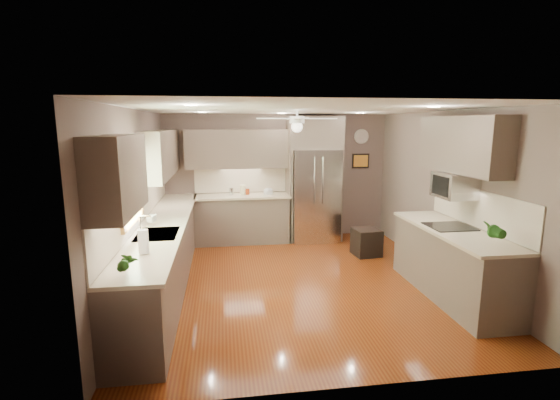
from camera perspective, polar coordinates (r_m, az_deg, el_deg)
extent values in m
plane|color=#551E0B|center=(6.16, 2.75, -11.31)|extent=(5.00, 5.00, 0.00)
plane|color=white|center=(5.72, 2.98, 12.62)|extent=(5.00, 5.00, 0.00)
plane|color=brown|center=(8.25, -0.43, 3.31)|extent=(4.50, 0.00, 4.50)
plane|color=brown|center=(3.46, 10.79, -7.24)|extent=(4.50, 0.00, 4.50)
plane|color=brown|center=(5.82, -19.44, -0.37)|extent=(0.00, 5.00, 5.00)
plane|color=brown|center=(6.61, 22.39, 0.68)|extent=(0.00, 5.00, 5.00)
cylinder|color=silver|center=(7.94, -6.86, 1.20)|extent=(0.10, 0.10, 0.14)
cylinder|color=beige|center=(7.98, -5.27, 1.42)|extent=(0.15, 0.15, 0.20)
cylinder|color=maroon|center=(7.95, -4.57, 1.18)|extent=(0.09, 0.09, 0.11)
imported|color=white|center=(5.81, -17.57, -2.43)|extent=(0.11, 0.11, 0.19)
imported|color=#1E4F16|center=(3.86, -20.77, -8.22)|extent=(0.18, 0.13, 0.31)
imported|color=#1E4F16|center=(5.19, 27.74, -3.80)|extent=(0.20, 0.17, 0.35)
imported|color=beige|center=(7.95, -1.64, 0.95)|extent=(0.25, 0.25, 0.05)
cube|color=brown|center=(6.11, -15.92, -7.42)|extent=(0.60, 4.70, 0.90)
cube|color=beige|center=(5.98, -16.01, -3.13)|extent=(0.65, 4.70, 0.04)
cube|color=beige|center=(5.97, -19.04, -0.57)|extent=(0.02, 4.70, 0.50)
cube|color=brown|center=(8.03, -5.27, -2.74)|extent=(1.85, 0.60, 0.90)
cube|color=beige|center=(7.92, -5.33, 0.55)|extent=(1.85, 0.65, 0.04)
cube|color=beige|center=(8.18, -5.47, 2.85)|extent=(1.85, 0.02, 0.50)
cube|color=brown|center=(4.16, -21.91, 3.31)|extent=(0.33, 1.20, 0.75)
cube|color=brown|center=(7.00, -16.35, 6.31)|extent=(0.33, 2.40, 0.75)
cube|color=brown|center=(7.97, -5.49, 7.16)|extent=(2.15, 0.33, 0.75)
cube|color=brown|center=(5.98, 24.20, 7.12)|extent=(0.33, 1.70, 0.75)
cube|color=#BFF2B2|center=(5.29, -20.51, 1.80)|extent=(0.01, 1.00, 0.80)
cube|color=olive|center=(5.24, -20.55, 6.46)|extent=(0.05, 1.12, 0.06)
cube|color=olive|center=(5.36, -19.95, -2.74)|extent=(0.05, 1.12, 0.06)
cube|color=olive|center=(4.77, -21.55, 0.84)|extent=(0.05, 0.06, 0.80)
cube|color=olive|center=(5.80, -19.17, 2.61)|extent=(0.05, 0.06, 0.80)
cube|color=silver|center=(5.36, -16.88, -4.71)|extent=(0.50, 0.70, 0.03)
cube|color=#262626|center=(5.37, -16.86, -5.08)|extent=(0.44, 0.62, 0.05)
cylinder|color=silver|center=(5.36, -19.07, -3.45)|extent=(0.02, 0.02, 0.24)
cylinder|color=silver|center=(5.32, -18.51, -2.19)|extent=(0.16, 0.02, 0.02)
cube|color=silver|center=(8.07, 4.85, 0.67)|extent=(0.92, 0.72, 1.82)
cube|color=black|center=(7.80, 5.37, -1.60)|extent=(0.88, 0.02, 0.02)
cube|color=black|center=(7.69, 5.46, 2.73)|extent=(0.01, 0.02, 1.00)
cylinder|color=silver|center=(7.64, 4.93, 2.68)|extent=(0.02, 0.02, 0.90)
cylinder|color=silver|center=(7.67, 6.10, 2.70)|extent=(0.02, 0.02, 0.90)
cube|color=brown|center=(8.01, 4.89, 9.41)|extent=(1.04, 0.60, 0.63)
cube|color=brown|center=(8.04, 1.27, 0.66)|extent=(0.06, 0.60, 1.82)
cube|color=brown|center=(8.26, 8.14, 0.82)|extent=(0.06, 0.60, 1.82)
cube|color=brown|center=(5.97, 23.01, -8.30)|extent=(0.65, 2.20, 0.90)
cube|color=beige|center=(5.83, 23.21, -3.93)|extent=(0.70, 2.20, 0.04)
cube|color=beige|center=(5.95, 26.13, -1.12)|extent=(0.02, 2.20, 0.50)
cube|color=black|center=(5.91, 22.73, -3.47)|extent=(0.56, 0.52, 0.01)
cube|color=silver|center=(6.00, 23.36, 1.90)|extent=(0.42, 0.55, 0.34)
cube|color=black|center=(5.89, 21.61, 1.88)|extent=(0.02, 0.40, 0.26)
cylinder|color=white|center=(6.01, 2.42, 12.14)|extent=(0.03, 0.03, 0.08)
cylinder|color=white|center=(6.01, 2.41, 11.19)|extent=(0.22, 0.22, 0.10)
sphere|color=white|center=(6.01, 2.40, 10.24)|extent=(0.16, 0.16, 0.16)
cube|color=white|center=(6.08, 5.72, 11.33)|extent=(0.48, 0.11, 0.01)
cube|color=white|center=(6.35, 1.83, 11.34)|extent=(0.11, 0.48, 0.01)
cube|color=white|center=(5.96, -0.97, 11.40)|extent=(0.48, 0.11, 0.01)
cube|color=white|center=(5.67, 3.07, 11.42)|extent=(0.11, 0.48, 0.01)
cylinder|color=white|center=(6.92, -10.90, 12.05)|extent=(0.14, 0.14, 0.01)
cylinder|color=white|center=(7.31, 11.24, 11.95)|extent=(0.14, 0.14, 0.01)
cylinder|color=white|center=(4.42, -12.41, 12.91)|extent=(0.14, 0.14, 0.01)
cylinder|color=white|center=(5.02, 20.85, 12.17)|extent=(0.14, 0.14, 0.01)
cylinder|color=white|center=(7.49, 0.29, 12.11)|extent=(0.14, 0.14, 0.01)
cylinder|color=white|center=(8.58, 11.38, 8.75)|extent=(0.30, 0.03, 0.30)
cylinder|color=silver|center=(8.57, 11.41, 8.75)|extent=(0.29, 0.00, 0.29)
cube|color=black|center=(8.61, 11.27, 5.42)|extent=(0.36, 0.03, 0.30)
cube|color=#C57D27|center=(8.59, 11.30, 5.41)|extent=(0.30, 0.01, 0.24)
cube|color=black|center=(7.40, 12.05, -5.90)|extent=(0.48, 0.48, 0.49)
cube|color=black|center=(7.34, 12.12, -4.14)|extent=(0.45, 0.45, 0.03)
cylinder|color=white|center=(4.54, -18.68, -5.54)|extent=(0.11, 0.11, 0.25)
cylinder|color=silver|center=(4.53, -18.69, -5.42)|extent=(0.02, 0.02, 0.27)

